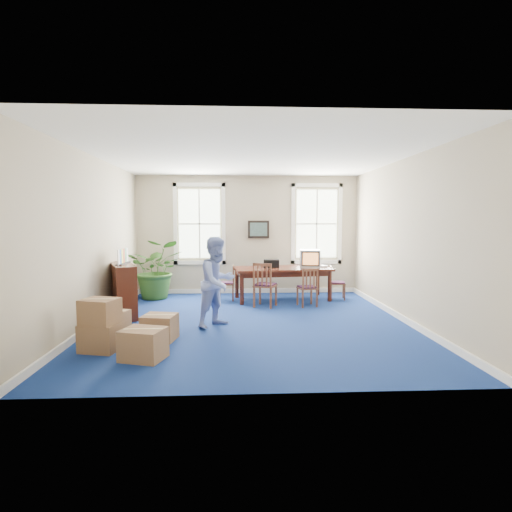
{
  "coord_description": "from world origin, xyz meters",
  "views": [
    {
      "loc": [
        -0.31,
        -7.65,
        1.97
      ],
      "look_at": [
        0.1,
        0.6,
        1.25
      ],
      "focal_mm": 28.0,
      "sensor_mm": 36.0,
      "label": 1
    }
  ],
  "objects_px": {
    "conference_table": "(282,284)",
    "cardboard_boxes": "(116,322)",
    "crt_tv": "(310,258)",
    "man": "(218,282)",
    "credenza": "(123,290)",
    "potted_plant": "(157,269)",
    "chair_near_left": "(265,285)"
  },
  "relations": [
    {
      "from": "conference_table",
      "to": "cardboard_boxes",
      "type": "xyz_separation_m",
      "value": [
        -3.01,
        -3.73,
        0.01
      ]
    },
    {
      "from": "crt_tv",
      "to": "man",
      "type": "xyz_separation_m",
      "value": [
        -2.21,
        -2.54,
        -0.19
      ]
    },
    {
      "from": "credenza",
      "to": "cardboard_boxes",
      "type": "distance_m",
      "value": 2.25
    },
    {
      "from": "conference_table",
      "to": "man",
      "type": "height_order",
      "value": "man"
    },
    {
      "from": "potted_plant",
      "to": "chair_near_left",
      "type": "bearing_deg",
      "value": -22.79
    },
    {
      "from": "credenza",
      "to": "cardboard_boxes",
      "type": "xyz_separation_m",
      "value": [
        0.51,
        -2.19,
        -0.12
      ]
    },
    {
      "from": "crt_tv",
      "to": "chair_near_left",
      "type": "bearing_deg",
      "value": -137.68
    },
    {
      "from": "crt_tv",
      "to": "credenza",
      "type": "xyz_separation_m",
      "value": [
        -4.23,
        -1.59,
        -0.49
      ]
    },
    {
      "from": "crt_tv",
      "to": "potted_plant",
      "type": "distance_m",
      "value": 3.9
    },
    {
      "from": "chair_near_left",
      "to": "cardboard_boxes",
      "type": "relative_size",
      "value": 0.7
    },
    {
      "from": "crt_tv",
      "to": "man",
      "type": "height_order",
      "value": "man"
    },
    {
      "from": "chair_near_left",
      "to": "credenza",
      "type": "distance_m",
      "value": 3.12
    },
    {
      "from": "potted_plant",
      "to": "crt_tv",
      "type": "bearing_deg",
      "value": -3.86
    },
    {
      "from": "credenza",
      "to": "potted_plant",
      "type": "bearing_deg",
      "value": 56.88
    },
    {
      "from": "crt_tv",
      "to": "cardboard_boxes",
      "type": "xyz_separation_m",
      "value": [
        -3.72,
        -3.78,
        -0.61
      ]
    },
    {
      "from": "chair_near_left",
      "to": "cardboard_boxes",
      "type": "height_order",
      "value": "chair_near_left"
    },
    {
      "from": "credenza",
      "to": "cardboard_boxes",
      "type": "bearing_deg",
      "value": -99.4
    },
    {
      "from": "crt_tv",
      "to": "cardboard_boxes",
      "type": "height_order",
      "value": "crt_tv"
    },
    {
      "from": "chair_near_left",
      "to": "man",
      "type": "bearing_deg",
      "value": 81.76
    },
    {
      "from": "chair_near_left",
      "to": "potted_plant",
      "type": "relative_size",
      "value": 0.68
    },
    {
      "from": "conference_table",
      "to": "potted_plant",
      "type": "xyz_separation_m",
      "value": [
        -3.17,
        0.32,
        0.35
      ]
    },
    {
      "from": "man",
      "to": "credenza",
      "type": "relative_size",
      "value": 1.23
    },
    {
      "from": "man",
      "to": "cardboard_boxes",
      "type": "relative_size",
      "value": 1.14
    },
    {
      "from": "conference_table",
      "to": "crt_tv",
      "type": "distance_m",
      "value": 0.94
    },
    {
      "from": "conference_table",
      "to": "potted_plant",
      "type": "height_order",
      "value": "potted_plant"
    },
    {
      "from": "conference_table",
      "to": "crt_tv",
      "type": "xyz_separation_m",
      "value": [
        0.7,
        0.05,
        0.63
      ]
    },
    {
      "from": "chair_near_left",
      "to": "credenza",
      "type": "bearing_deg",
      "value": 36.49
    },
    {
      "from": "crt_tv",
      "to": "potted_plant",
      "type": "height_order",
      "value": "potted_plant"
    },
    {
      "from": "conference_table",
      "to": "cardboard_boxes",
      "type": "relative_size",
      "value": 1.62
    },
    {
      "from": "chair_near_left",
      "to": "cardboard_boxes",
      "type": "xyz_separation_m",
      "value": [
        -2.53,
        -2.92,
        -0.09
      ]
    },
    {
      "from": "potted_plant",
      "to": "man",
      "type": "bearing_deg",
      "value": -59.2
    },
    {
      "from": "chair_near_left",
      "to": "conference_table",
      "type": "bearing_deg",
      "value": -97.87
    }
  ]
}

